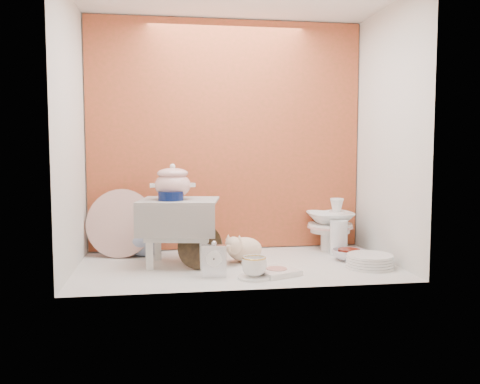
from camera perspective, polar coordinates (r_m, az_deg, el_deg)
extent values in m
plane|color=silver|center=(2.92, -0.33, -8.28)|extent=(1.80, 1.80, 0.00)
cube|color=#BA472E|center=(3.34, -1.57, 6.37)|extent=(1.80, 0.06, 1.50)
cube|color=silver|center=(2.85, -18.64, 6.34)|extent=(0.06, 1.00, 1.50)
cube|color=silver|center=(3.10, 16.46, 6.27)|extent=(0.06, 1.00, 1.50)
cylinder|color=#091444|center=(2.85, -7.82, -0.42)|extent=(0.15, 0.15, 0.05)
imported|color=white|center=(3.23, -10.77, -5.00)|extent=(0.28, 0.28, 0.23)
cube|color=silver|center=(2.65, -2.94, -7.60)|extent=(0.13, 0.06, 0.19)
ellipsoid|color=beige|center=(2.99, 0.51, -6.42)|extent=(0.31, 0.26, 0.16)
cylinder|color=white|center=(2.64, 1.60, -9.59)|extent=(0.23, 0.23, 0.01)
imported|color=white|center=(2.63, 1.61, -8.38)|extent=(0.17, 0.17, 0.10)
cube|color=white|center=(2.72, 4.16, -8.95)|extent=(0.26, 0.26, 0.03)
cylinder|color=white|center=(2.95, 14.45, -7.54)|extent=(0.34, 0.34, 0.07)
imported|color=silver|center=(3.12, 12.19, -6.96)|extent=(0.24, 0.24, 0.06)
cylinder|color=silver|center=(3.23, 11.07, -5.09)|extent=(0.14, 0.14, 0.22)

